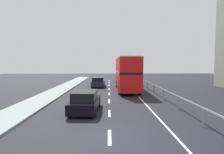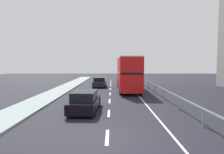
{
  "view_description": "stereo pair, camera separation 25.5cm",
  "coord_description": "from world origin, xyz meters",
  "views": [
    {
      "loc": [
        -0.03,
        -8.8,
        3.42
      ],
      "look_at": [
        0.28,
        9.73,
        2.16
      ],
      "focal_mm": 30.6,
      "sensor_mm": 36.0,
      "label": 1
    },
    {
      "loc": [
        0.22,
        -8.8,
        3.42
      ],
      "look_at": [
        0.28,
        9.73,
        2.16
      ],
      "focal_mm": 30.6,
      "sensor_mm": 36.0,
      "label": 2
    }
  ],
  "objects": [
    {
      "name": "ground_plane",
      "position": [
        0.0,
        0.0,
        -0.05
      ],
      "size": [
        74.03,
        120.0,
        0.1
      ],
      "primitive_type": "cube",
      "color": "black"
    },
    {
      "name": "double_decker_bus_red",
      "position": [
        2.3,
        15.84,
        2.29
      ],
      "size": [
        2.56,
        10.09,
        4.28
      ],
      "rotation": [
        0.0,
        0.0,
        0.0
      ],
      "color": "red",
      "rests_on": "ground"
    },
    {
      "name": "bridge_side_railing",
      "position": [
        5.15,
        9.0,
        0.86
      ],
      "size": [
        0.1,
        42.0,
        1.05
      ],
      "color": "gray",
      "rests_on": "ground"
    },
    {
      "name": "hatchback_car_near",
      "position": [
        -1.73,
        4.86,
        0.71
      ],
      "size": [
        2.0,
        4.48,
        1.49
      ],
      "rotation": [
        0.0,
        0.0,
        -0.04
      ],
      "color": "black",
      "rests_on": "ground"
    },
    {
      "name": "sedan_car_ahead",
      "position": [
        -1.64,
        19.73,
        0.7
      ],
      "size": [
        1.9,
        4.27,
        1.45
      ],
      "rotation": [
        0.0,
        0.0,
        -0.0
      ],
      "color": "#182236",
      "rests_on": "ground"
    },
    {
      "name": "lane_paint_markings",
      "position": [
        1.93,
        8.84,
        0.0
      ],
      "size": [
        3.25,
        46.0,
        0.01
      ],
      "color": "silver",
      "rests_on": "ground"
    }
  ]
}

